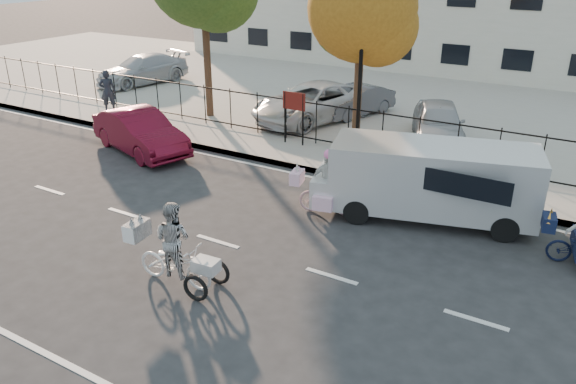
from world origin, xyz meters
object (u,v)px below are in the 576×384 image
Objects in this scene: lamppost at (361,64)px; lot_car_d at (438,122)px; lot_car_c at (355,101)px; unicorn_bike at (327,190)px; zebra_trike at (174,253)px; red_sedan at (140,132)px; lot_car_b at (312,102)px; white_van at (429,178)px; lot_car_a at (143,69)px; pedestrian at (108,91)px.

lamppost reaches higher than lot_car_d.
lamppost is 5.37m from lot_car_c.
zebra_trike is at bearing 153.31° from unicorn_bike.
unicorn_bike reaches higher than red_sedan.
lot_car_d is (0.82, 6.91, 0.19)m from unicorn_bike.
lot_car_b is (-3.01, 11.49, 0.16)m from zebra_trike.
white_van is 18.38m from lot_car_a.
red_sedan is 6.77m from lot_car_b.
lot_car_a is at bearing 41.65° from zebra_trike.
zebra_trike is at bearing -62.40° from lot_car_c.
lot_car_d is at bearing 89.11° from white_van.
white_van is 5.97m from lot_car_d.
pedestrian is at bearing 154.21° from white_van.
pedestrian reaches higher than lot_car_b.
red_sedan is at bearing -102.32° from lot_car_c.
lot_car_b is (10.39, -1.53, 0.03)m from lot_car_a.
lot_car_c is (4.55, 7.37, 0.03)m from red_sedan.
red_sedan is (-9.87, -0.00, -0.37)m from white_van.
lot_car_d is at bearing -19.17° from unicorn_bike.
red_sedan is 1.20× the size of lot_car_c.
zebra_trike is at bearing -136.43° from white_van.
white_van is (3.29, -3.00, -2.04)m from lamppost.
lot_car_b is 1.27× the size of lot_car_d.
lot_car_a is 15.45m from lot_car_d.
zebra_trike is 13.62m from pedestrian.
pedestrian is 13.11m from lot_car_d.
pedestrian reaches higher than lot_car_d.
red_sedan is at bearing 107.33° from pedestrian.
white_van is 1.36× the size of red_sedan.
unicorn_bike is 2.58m from white_van.
zebra_trike reaches higher than unicorn_bike.
lot_car_c is (-1.88, 13.02, 0.03)m from zebra_trike.
unicorn_bike is at bearing -168.97° from white_van.
lot_car_d reaches higher than lot_car_a.
red_sedan is 8.66m from lot_car_c.
unicorn_bike is at bearing -117.92° from lot_car_d.
lamppost is 4.90m from unicorn_bike.
white_van is at bearing -96.94° from lot_car_d.
lamppost reaches higher than lot_car_b.
lamppost is 0.84× the size of lot_car_b.
lamppost is 8.98m from zebra_trike.
pedestrian is at bearing 59.90° from unicorn_bike.
lot_car_b is at bearing 138.02° from lamppost.
lot_car_b reaches higher than red_sedan.
lot_car_d is (1.82, 2.79, -2.27)m from lamppost.
lot_car_a is at bearing 152.95° from lot_car_d.
unicorn_bike is (1.00, -4.12, -2.46)m from lamppost.
red_sedan is (-6.58, -3.00, -2.41)m from lamppost.
pedestrian is 10.06m from lot_car_c.
lot_car_a reaches higher than red_sedan.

